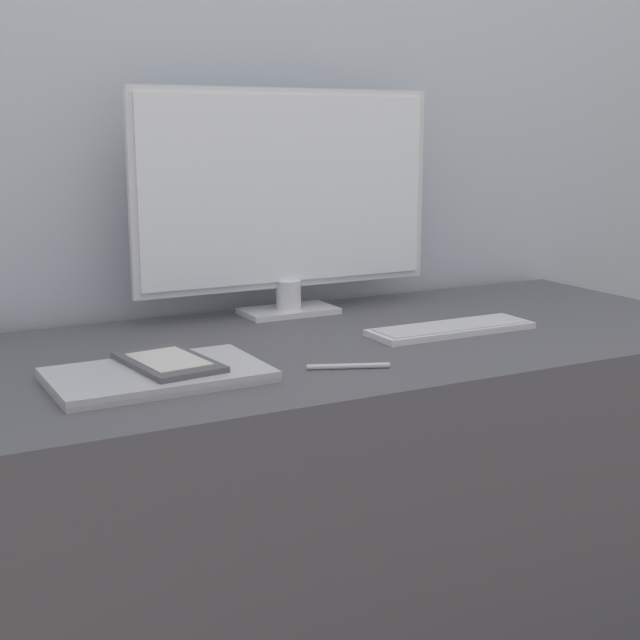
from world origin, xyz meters
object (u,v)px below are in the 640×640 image
Objects in this scene: keyboard at (451,329)px; laptop at (158,375)px; monitor at (287,197)px; ereader at (168,362)px; pen at (348,366)px.

laptop is (-0.60, -0.06, 0.00)m from keyboard.
keyboard is 1.00× the size of laptop.
keyboard is (0.20, -0.30, -0.24)m from monitor.
monitor is 0.56m from ereader.
laptop is 2.56× the size of pen.
monitor is 0.59m from laptop.
ereader is 1.57× the size of pen.
keyboard is 2.56× the size of pen.
laptop is at bearing 165.28° from pen.
keyboard is at bearing 6.06° from laptop.
keyboard is 0.61m from laptop.
ereader is 0.29m from pen.
ereader is (0.02, 0.02, 0.01)m from laptop.
laptop is at bearing -173.94° from keyboard.
keyboard is at bearing -56.51° from monitor.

